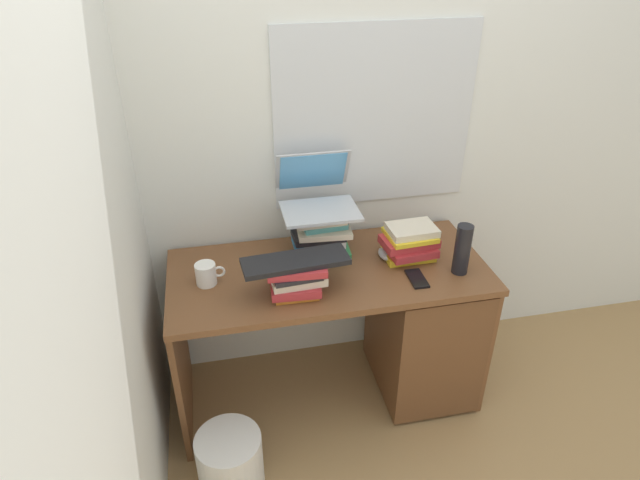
{
  "coord_description": "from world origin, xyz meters",
  "views": [
    {
      "loc": [
        -0.44,
        -1.91,
        2.03
      ],
      "look_at": [
        -0.05,
        -0.05,
        0.9
      ],
      "focal_mm": 30.7,
      "sensor_mm": 36.0,
      "label": 1
    }
  ],
  "objects": [
    {
      "name": "ground_plane",
      "position": [
        0.0,
        0.0,
        0.0
      ],
      "size": [
        6.0,
        6.0,
        0.0
      ],
      "primitive_type": "plane",
      "color": "#9E7A4C"
    },
    {
      "name": "wall_back",
      "position": [
        0.0,
        0.35,
        1.3
      ],
      "size": [
        6.0,
        0.06,
        2.6
      ],
      "color": "silver",
      "rests_on": "ground"
    },
    {
      "name": "wall_left",
      "position": [
        -0.79,
        0.0,
        1.3
      ],
      "size": [
        0.05,
        6.0,
        2.6
      ],
      "primitive_type": "cube",
      "color": "silver",
      "rests_on": "ground"
    },
    {
      "name": "desk",
      "position": [
        0.34,
        -0.02,
        0.4
      ],
      "size": [
        1.37,
        0.61,
        0.72
      ],
      "color": "brown",
      "rests_on": "ground"
    },
    {
      "name": "book_stack_tall",
      "position": [
        -0.01,
        0.12,
        0.83
      ],
      "size": [
        0.25,
        0.2,
        0.21
      ],
      "color": "#338C4C",
      "rests_on": "desk"
    },
    {
      "name": "book_stack_keyboard_riser",
      "position": [
        -0.17,
        -0.13,
        0.79
      ],
      "size": [
        0.24,
        0.21,
        0.13
      ],
      "color": "orange",
      "rests_on": "desk"
    },
    {
      "name": "book_stack_side",
      "position": [
        0.37,
        0.02,
        0.8
      ],
      "size": [
        0.25,
        0.19,
        0.15
      ],
      "color": "yellow",
      "rests_on": "desk"
    },
    {
      "name": "laptop",
      "position": [
        -0.01,
        0.19,
        0.99
      ],
      "size": [
        0.33,
        0.33,
        0.23
      ],
      "color": "#B7BABF",
      "rests_on": "book_stack_tall"
    },
    {
      "name": "keyboard",
      "position": [
        -0.17,
        -0.13,
        0.87
      ],
      "size": [
        0.43,
        0.17,
        0.02
      ],
      "primitive_type": "cube",
      "rotation": [
        0.0,
        0.0,
        0.08
      ],
      "color": "black",
      "rests_on": "book_stack_keyboard_riser"
    },
    {
      "name": "computer_mouse",
      "position": [
        0.27,
        0.04,
        0.74
      ],
      "size": [
        0.06,
        0.1,
        0.04
      ],
      "primitive_type": "ellipsoid",
      "color": "#A5A8AD",
      "rests_on": "desk"
    },
    {
      "name": "mug",
      "position": [
        -0.52,
        0.0,
        0.77
      ],
      "size": [
        0.12,
        0.09,
        0.09
      ],
      "color": "white",
      "rests_on": "desk"
    },
    {
      "name": "water_bottle",
      "position": [
        0.54,
        -0.14,
        0.84
      ],
      "size": [
        0.07,
        0.07,
        0.22
      ],
      "primitive_type": "cylinder",
      "color": "black",
      "rests_on": "desk"
    },
    {
      "name": "cell_phone",
      "position": [
        0.34,
        -0.15,
        0.73
      ],
      "size": [
        0.07,
        0.14,
        0.01
      ],
      "primitive_type": "cube",
      "rotation": [
        0.0,
        0.0,
        -0.02
      ],
      "color": "black",
      "rests_on": "desk"
    },
    {
      "name": "wastebasket",
      "position": [
        -0.5,
        -0.42,
        0.13
      ],
      "size": [
        0.27,
        0.27,
        0.27
      ],
      "primitive_type": "cylinder",
      "color": "silver",
      "rests_on": "ground"
    }
  ]
}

